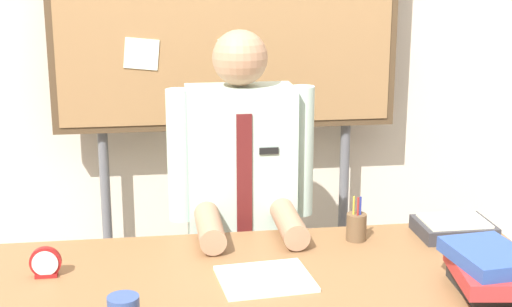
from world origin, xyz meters
TOP-DOWN VIEW (x-y plane):
  - back_wall at (0.00, 1.27)m, footprint 6.40×0.08m
  - desk at (0.00, 0.00)m, footprint 1.80×0.82m
  - person at (0.00, 0.58)m, footprint 0.55×0.56m
  - book_stack at (0.64, -0.19)m, footprint 0.25×0.32m
  - open_notebook at (0.00, -0.02)m, footprint 0.30×0.26m
  - desk_clock at (-0.67, 0.10)m, footprint 0.10×0.04m
  - pen_holder at (0.37, 0.27)m, footprint 0.07×0.07m
  - paper_tray at (0.72, 0.27)m, footprint 0.26×0.20m

SIDE VIEW (x-z plane):
  - desk at x=0.00m, z-range 0.29..1.02m
  - person at x=0.00m, z-range -0.05..1.39m
  - open_notebook at x=0.00m, z-range 0.73..0.75m
  - paper_tray at x=0.72m, z-range 0.73..0.79m
  - desk_clock at x=-0.67m, z-range 0.73..0.83m
  - pen_holder at x=0.37m, z-range 0.70..0.86m
  - book_stack at x=0.64m, z-range 0.74..0.87m
  - back_wall at x=0.00m, z-range 0.00..2.70m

